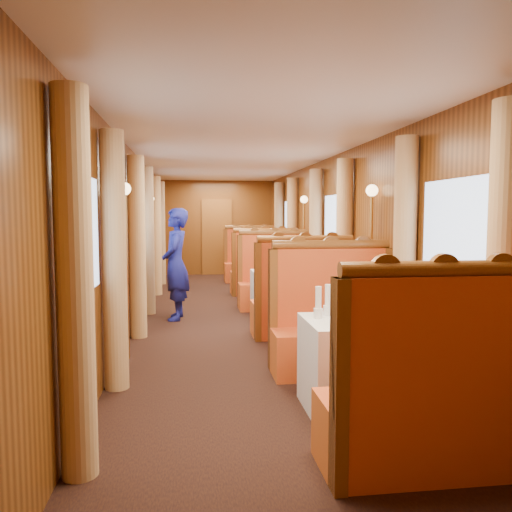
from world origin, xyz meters
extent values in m
cube|color=brown|center=(0.00, 5.97, 1.00)|extent=(0.80, 0.04, 2.00)
cube|color=white|center=(0.75, -3.50, 0.38)|extent=(1.05, 0.72, 0.75)
cube|color=#B52414|center=(0.75, -4.45, 0.23)|extent=(1.30, 0.55, 0.45)
cube|color=#B52414|center=(0.75, -4.67, 0.85)|extent=(1.30, 0.12, 0.80)
cylinder|color=brown|center=(0.75, -4.67, 1.29)|extent=(1.23, 0.10, 0.10)
cube|color=#B52414|center=(0.75, -2.55, 0.23)|extent=(1.30, 0.55, 0.45)
cube|color=#B52414|center=(0.75, -2.33, 0.85)|extent=(1.30, 0.12, 0.80)
cylinder|color=brown|center=(0.75, -2.33, 1.29)|extent=(1.23, 0.10, 0.10)
cube|color=white|center=(0.75, 0.00, 0.38)|extent=(1.05, 0.72, 0.75)
cube|color=#B52414|center=(0.75, -0.95, 0.23)|extent=(1.30, 0.55, 0.45)
cube|color=#B52414|center=(0.75, -1.17, 0.85)|extent=(1.30, 0.12, 0.80)
cylinder|color=brown|center=(0.75, -1.17, 1.29)|extent=(1.23, 0.10, 0.10)
cube|color=#B52414|center=(0.75, 0.95, 0.23)|extent=(1.30, 0.55, 0.45)
cube|color=#B52414|center=(0.75, 1.17, 0.85)|extent=(1.30, 0.12, 0.80)
cylinder|color=brown|center=(0.75, 1.17, 1.29)|extent=(1.23, 0.10, 0.10)
cube|color=white|center=(0.75, 3.50, 0.38)|extent=(1.05, 0.72, 0.75)
cube|color=#B52414|center=(0.75, 2.55, 0.23)|extent=(1.30, 0.55, 0.45)
cube|color=#B52414|center=(0.75, 2.33, 0.85)|extent=(1.30, 0.12, 0.80)
cylinder|color=brown|center=(0.75, 2.33, 1.29)|extent=(1.23, 0.10, 0.10)
cube|color=#B52414|center=(0.75, 4.45, 0.23)|extent=(1.30, 0.55, 0.45)
cube|color=#B52414|center=(0.75, 4.67, 0.85)|extent=(1.30, 0.12, 0.80)
cylinder|color=brown|center=(0.75, 4.67, 1.29)|extent=(1.23, 0.10, 0.10)
cube|color=silver|center=(0.62, -3.53, 0.76)|extent=(0.41, 0.36, 0.01)
cylinder|color=white|center=(1.05, -3.66, 0.76)|extent=(0.20, 0.20, 0.01)
cylinder|color=white|center=(0.34, -3.41, 0.79)|extent=(0.08, 0.08, 0.08)
cylinder|color=white|center=(0.34, -3.41, 0.92)|extent=(0.05, 0.05, 0.18)
cylinder|color=white|center=(0.45, -3.30, 0.79)|extent=(0.08, 0.08, 0.08)
cylinder|color=white|center=(0.45, -3.30, 0.92)|extent=(0.05, 0.05, 0.18)
cylinder|color=silver|center=(0.78, -0.04, 0.82)|extent=(0.06, 0.06, 0.14)
cylinder|color=silver|center=(0.72, 3.48, 0.82)|extent=(0.06, 0.06, 0.14)
cylinder|color=tan|center=(-1.38, -4.28, 1.18)|extent=(0.22, 0.22, 2.35)
cylinder|color=tan|center=(-1.38, -2.72, 1.18)|extent=(0.22, 0.22, 2.35)
cylinder|color=tan|center=(1.38, -4.28, 1.18)|extent=(0.22, 0.22, 2.35)
cylinder|color=tan|center=(1.38, -2.72, 1.18)|extent=(0.22, 0.22, 2.35)
cylinder|color=tan|center=(-1.38, -0.78, 1.18)|extent=(0.22, 0.22, 2.35)
cylinder|color=tan|center=(-1.38, 0.78, 1.18)|extent=(0.22, 0.22, 2.35)
cylinder|color=tan|center=(1.38, -0.78, 1.18)|extent=(0.22, 0.22, 2.35)
cylinder|color=tan|center=(1.38, 0.78, 1.18)|extent=(0.22, 0.22, 2.35)
cylinder|color=tan|center=(-1.38, 2.72, 1.18)|extent=(0.22, 0.22, 2.35)
cylinder|color=tan|center=(-1.38, 4.28, 1.18)|extent=(0.22, 0.22, 2.35)
cylinder|color=tan|center=(1.38, 2.72, 1.18)|extent=(0.22, 0.22, 2.35)
cylinder|color=tan|center=(1.38, 4.28, 1.18)|extent=(0.22, 0.22, 2.35)
cylinder|color=#BF8C3F|center=(-1.40, -1.75, 0.93)|extent=(0.04, 0.04, 1.85)
sphere|color=#FFD18C|center=(-1.40, -1.75, 1.88)|extent=(0.14, 0.14, 0.14)
cylinder|color=#BF8C3F|center=(1.40, -1.75, 0.93)|extent=(0.04, 0.04, 1.85)
sphere|color=#FFD18C|center=(1.40, -1.75, 1.88)|extent=(0.14, 0.14, 0.14)
cylinder|color=#BF8C3F|center=(-1.40, 1.75, 0.93)|extent=(0.04, 0.04, 1.85)
sphere|color=#FFD18C|center=(-1.40, 1.75, 1.88)|extent=(0.14, 0.14, 0.14)
cylinder|color=#BF8C3F|center=(1.40, 1.75, 0.93)|extent=(0.04, 0.04, 1.85)
sphere|color=#FFD18C|center=(1.40, 1.75, 1.88)|extent=(0.14, 0.14, 0.14)
imported|color=navy|center=(-0.92, 0.29, 0.85)|extent=(0.44, 0.64, 1.70)
cube|color=beige|center=(0.75, 0.78, 0.75)|extent=(0.40, 0.24, 0.55)
sphere|color=tan|center=(0.75, 0.78, 1.11)|extent=(0.20, 0.20, 0.20)
cube|color=beige|center=(0.75, 0.61, 0.52)|extent=(0.36, 0.30, 0.14)
camera|label=1|loc=(-0.69, -7.34, 1.60)|focal=35.00mm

